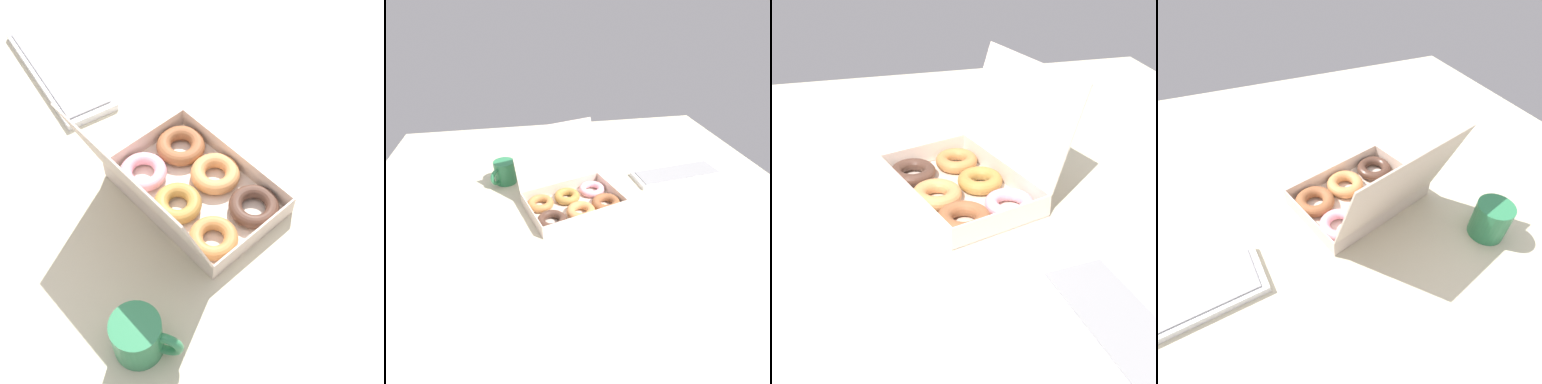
% 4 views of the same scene
% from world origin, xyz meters
% --- Properties ---
extents(ground_plane, '(1.80, 1.80, 0.02)m').
position_xyz_m(ground_plane, '(0.00, 0.00, -0.01)').
color(ground_plane, beige).
extents(donut_box, '(0.43, 0.40, 0.28)m').
position_xyz_m(donut_box, '(-0.04, 0.01, 0.03)').
color(donut_box, beige).
rests_on(donut_box, ground_plane).
extents(keyboard, '(0.42, 0.18, 0.02)m').
position_xyz_m(keyboard, '(0.46, 0.15, 0.01)').
color(keyboard, white).
rests_on(keyboard, ground_plane).
extents(coffee_mug, '(0.11, 0.12, 0.10)m').
position_xyz_m(coffee_mug, '(-0.31, 0.24, 0.05)').
color(coffee_mug, '#2F8251').
rests_on(coffee_mug, ground_plane).
extents(paper_napkin, '(0.17, 0.15, 0.00)m').
position_xyz_m(paper_napkin, '(0.15, -0.24, 0.00)').
color(paper_napkin, white).
rests_on(paper_napkin, ground_plane).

